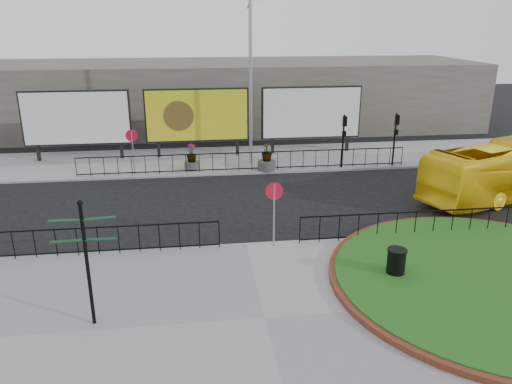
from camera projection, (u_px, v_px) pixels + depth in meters
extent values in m
plane|color=black|center=(246.00, 246.00, 18.76)|extent=(90.00, 90.00, 0.00)
cube|color=gray|center=(265.00, 320.00, 14.05)|extent=(30.00, 10.00, 0.12)
cube|color=gray|center=(224.00, 160.00, 29.98)|extent=(44.00, 6.00, 0.12)
cylinder|color=maroon|center=(494.00, 281.00, 15.84)|extent=(10.40, 10.40, 0.18)
cylinder|color=#215115|center=(494.00, 280.00, 15.84)|extent=(10.00, 10.00, 0.22)
cylinder|color=gray|center=(133.00, 153.00, 26.53)|extent=(0.07, 0.07, 2.40)
cylinder|color=#B10B25|center=(132.00, 136.00, 26.21)|extent=(0.64, 0.03, 0.64)
cylinder|color=white|center=(132.00, 136.00, 26.23)|extent=(0.50, 0.03, 0.50)
cylinder|color=gray|center=(274.00, 216.00, 18.07)|extent=(0.07, 0.07, 2.40)
cylinder|color=#B10B25|center=(274.00, 191.00, 17.76)|extent=(0.64, 0.03, 0.64)
cylinder|color=white|center=(274.00, 191.00, 17.77)|extent=(0.50, 0.03, 0.50)
cube|color=black|center=(38.00, 152.00, 29.42)|extent=(0.18, 0.18, 1.00)
cube|color=black|center=(122.00, 150.00, 30.00)|extent=(0.18, 0.18, 1.00)
cube|color=black|center=(76.00, 118.00, 29.05)|extent=(6.20, 0.25, 3.20)
cube|color=silver|center=(76.00, 118.00, 28.90)|extent=(6.00, 0.06, 3.00)
cube|color=black|center=(159.00, 149.00, 30.26)|extent=(0.18, 0.18, 1.00)
cube|color=black|center=(237.00, 146.00, 30.84)|extent=(0.18, 0.18, 1.00)
cube|color=black|center=(197.00, 115.00, 29.89)|extent=(6.20, 0.25, 3.20)
cube|color=gold|center=(197.00, 116.00, 29.74)|extent=(6.00, 0.06, 3.00)
cube|color=black|center=(272.00, 145.00, 31.10)|extent=(0.18, 0.18, 1.00)
cube|color=black|center=(347.00, 143.00, 31.68)|extent=(0.18, 0.18, 1.00)
cube|color=black|center=(311.00, 112.00, 30.74)|extent=(6.20, 0.25, 3.20)
cube|color=silver|center=(312.00, 113.00, 30.59)|extent=(6.00, 0.06, 3.00)
cylinder|color=gray|center=(251.00, 85.00, 27.72)|extent=(0.18, 0.18, 9.00)
cylinder|color=gray|center=(250.00, 1.00, 26.29)|extent=(0.43, 0.10, 0.77)
cylinder|color=black|center=(343.00, 141.00, 27.81)|extent=(0.10, 0.10, 3.00)
cube|color=black|center=(345.00, 121.00, 27.32)|extent=(0.22, 0.18, 0.55)
cube|color=black|center=(344.00, 134.00, 27.55)|extent=(0.20, 0.16, 0.30)
cylinder|color=black|center=(394.00, 140.00, 28.17)|extent=(0.10, 0.10, 3.00)
cube|color=black|center=(397.00, 120.00, 27.68)|extent=(0.22, 0.18, 0.55)
cube|color=black|center=(396.00, 132.00, 27.91)|extent=(0.20, 0.16, 0.30)
cube|color=#656359|center=(215.00, 95.00, 38.54)|extent=(40.00, 10.00, 5.00)
cylinder|color=black|center=(88.00, 266.00, 13.23)|extent=(0.10, 0.10, 3.49)
sphere|color=black|center=(80.00, 203.00, 12.63)|extent=(0.15, 0.15, 0.15)
cube|color=black|center=(64.00, 221.00, 12.75)|extent=(0.82, 0.18, 0.03)
cube|color=black|center=(100.00, 219.00, 12.89)|extent=(0.83, 0.25, 0.03)
cube|color=black|center=(67.00, 241.00, 12.89)|extent=(0.83, 0.21, 0.03)
cube|color=black|center=(101.00, 239.00, 13.01)|extent=(0.82, 0.18, 0.03)
cylinder|color=black|center=(396.00, 265.00, 16.00)|extent=(0.59, 0.59, 0.98)
cylinder|color=black|center=(397.00, 250.00, 15.83)|extent=(0.63, 0.63, 0.07)
imported|color=yellow|center=(509.00, 170.00, 23.50)|extent=(9.85, 5.53, 2.69)
cylinder|color=#4C4C4F|center=(192.00, 166.00, 27.80)|extent=(0.84, 0.84, 0.44)
imported|color=#215115|center=(191.00, 153.00, 27.56)|extent=(0.76, 0.76, 1.02)
cylinder|color=#4C4C4F|center=(267.00, 165.00, 27.70)|extent=(0.99, 0.99, 0.52)
imported|color=#215115|center=(267.00, 152.00, 27.44)|extent=(0.71, 0.71, 1.05)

